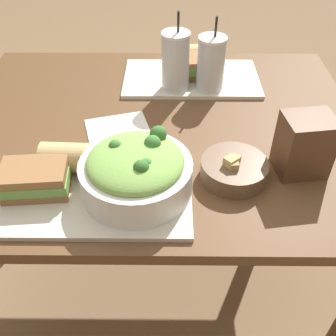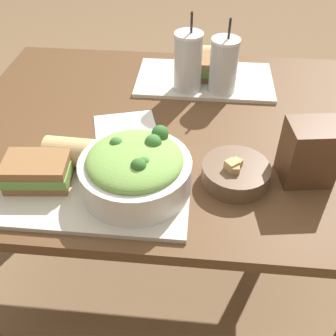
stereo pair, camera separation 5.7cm
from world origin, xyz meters
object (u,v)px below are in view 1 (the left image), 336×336
(soup_bowl, at_px, (234,169))
(baguette_near, at_px, (70,158))
(salad_bowl, at_px, (136,171))
(chip_bag, at_px, (304,145))
(drink_cup_red, at_px, (211,65))
(sandwich_near, at_px, (35,179))
(drink_cup_dark, at_px, (175,63))
(napkin_folded, at_px, (117,127))
(baguette_far, at_px, (191,55))
(sandwich_far, at_px, (196,66))

(soup_bowl, xyz_separation_m, baguette_near, (-0.38, 0.01, 0.02))
(salad_bowl, relative_size, chip_bag, 1.68)
(baguette_near, xyz_separation_m, drink_cup_red, (0.35, 0.39, 0.04))
(sandwich_near, xyz_separation_m, chip_bag, (0.61, 0.09, 0.03))
(salad_bowl, height_order, soup_bowl, salad_bowl)
(drink_cup_dark, relative_size, napkin_folded, 1.23)
(salad_bowl, height_order, drink_cup_red, drink_cup_red)
(baguette_far, bearing_deg, drink_cup_red, -168.39)
(sandwich_near, xyz_separation_m, napkin_folded, (0.15, 0.26, -0.04))
(salad_bowl, xyz_separation_m, baguette_near, (-0.16, 0.06, -0.02))
(drink_cup_red, bearing_deg, baguette_near, -132.27)
(sandwich_near, bearing_deg, baguette_near, 41.91)
(chip_bag, distance_m, napkin_folded, 0.49)
(sandwich_near, relative_size, baguette_far, 1.21)
(drink_cup_dark, height_order, chip_bag, drink_cup_dark)
(sandwich_near, relative_size, sandwich_far, 0.97)
(baguette_far, bearing_deg, drink_cup_dark, 154.24)
(baguette_far, bearing_deg, chip_bag, -161.66)
(drink_cup_red, relative_size, napkin_folded, 1.16)
(baguette_far, bearing_deg, salad_bowl, 160.49)
(sandwich_near, bearing_deg, chip_bag, 3.18)
(sandwich_near, height_order, drink_cup_dark, drink_cup_dark)
(baguette_near, bearing_deg, soup_bowl, -89.12)
(drink_cup_dark, bearing_deg, sandwich_far, 50.44)
(salad_bowl, relative_size, baguette_far, 1.91)
(soup_bowl, bearing_deg, sandwich_near, -172.46)
(chip_bag, bearing_deg, sandwich_near, 179.98)
(drink_cup_red, height_order, chip_bag, drink_cup_red)
(sandwich_near, relative_size, napkin_folded, 0.81)
(salad_bowl, height_order, sandwich_far, salad_bowl)
(soup_bowl, xyz_separation_m, drink_cup_red, (-0.03, 0.40, 0.06))
(sandwich_near, height_order, sandwich_far, same)
(salad_bowl, distance_m, napkin_folded, 0.27)
(sandwich_near, xyz_separation_m, drink_cup_red, (0.42, 0.46, 0.04))
(sandwich_near, relative_size, drink_cup_red, 0.70)
(sandwich_far, bearing_deg, drink_cup_dark, -132.44)
(chip_bag, bearing_deg, salad_bowl, -176.02)
(sandwich_near, distance_m, baguette_near, 0.10)
(soup_bowl, distance_m, napkin_folded, 0.36)
(soup_bowl, relative_size, napkin_folded, 0.81)
(salad_bowl, xyz_separation_m, sandwich_near, (-0.22, -0.00, -0.02))
(sandwich_far, bearing_deg, napkin_folded, -131.99)
(drink_cup_dark, bearing_deg, soup_bowl, -71.22)
(salad_bowl, distance_m, drink_cup_dark, 0.46)
(sandwich_far, height_order, drink_cup_dark, drink_cup_dark)
(baguette_near, bearing_deg, baguette_far, -26.58)
(soup_bowl, height_order, napkin_folded, soup_bowl)
(salad_bowl, bearing_deg, chip_bag, 12.27)
(drink_cup_dark, bearing_deg, chip_bag, -51.22)
(sandwich_far, relative_size, baguette_far, 1.25)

